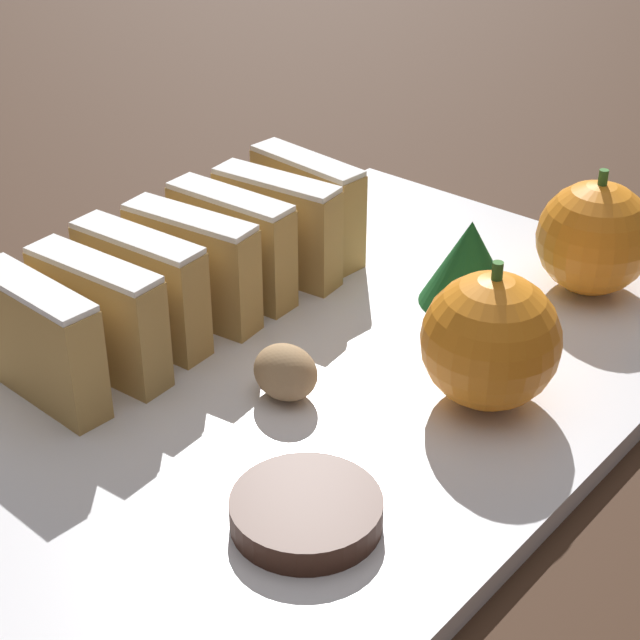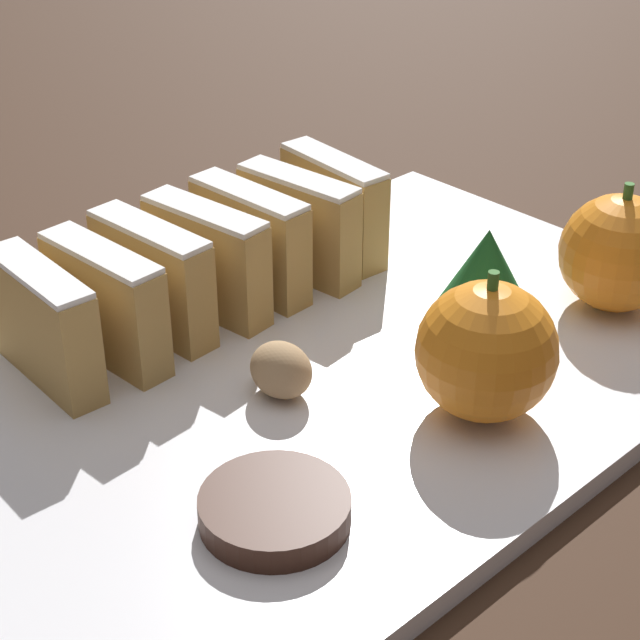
# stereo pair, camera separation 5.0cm
# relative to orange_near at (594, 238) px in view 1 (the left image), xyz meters

# --- Properties ---
(ground_plane) EXTENTS (6.00, 6.00, 0.00)m
(ground_plane) POSITION_rel_orange_near_xyz_m (-0.06, -0.16, -0.04)
(ground_plane) COLOR #382316
(serving_platter) EXTENTS (0.28, 0.44, 0.01)m
(serving_platter) POSITION_rel_orange_near_xyz_m (-0.06, -0.16, -0.04)
(serving_platter) COLOR white
(serving_platter) RESTS_ON ground_plane
(stollen_slice_front) EXTENTS (0.08, 0.02, 0.06)m
(stollen_slice_front) POSITION_rel_orange_near_xyz_m (-0.15, -0.26, -0.00)
(stollen_slice_front) COLOR tan
(stollen_slice_front) RESTS_ON serving_platter
(stollen_slice_second) EXTENTS (0.08, 0.02, 0.06)m
(stollen_slice_second) POSITION_rel_orange_near_xyz_m (-0.14, -0.22, -0.00)
(stollen_slice_second) COLOR tan
(stollen_slice_second) RESTS_ON serving_platter
(stollen_slice_third) EXTENTS (0.08, 0.02, 0.06)m
(stollen_slice_third) POSITION_rel_orange_near_xyz_m (-0.15, -0.19, -0.00)
(stollen_slice_third) COLOR tan
(stollen_slice_third) RESTS_ON serving_platter
(stollen_slice_fourth) EXTENTS (0.08, 0.03, 0.06)m
(stollen_slice_fourth) POSITION_rel_orange_near_xyz_m (-0.15, -0.16, -0.00)
(stollen_slice_fourth) COLOR tan
(stollen_slice_fourth) RESTS_ON serving_platter
(stollen_slice_fifth) EXTENTS (0.08, 0.02, 0.06)m
(stollen_slice_fifth) POSITION_rel_orange_near_xyz_m (-0.15, -0.13, -0.00)
(stollen_slice_fifth) COLOR tan
(stollen_slice_fifth) RESTS_ON serving_platter
(stollen_slice_sixth) EXTENTS (0.08, 0.03, 0.06)m
(stollen_slice_sixth) POSITION_rel_orange_near_xyz_m (-0.14, -0.10, -0.00)
(stollen_slice_sixth) COLOR tan
(stollen_slice_sixth) RESTS_ON serving_platter
(stollen_slice_back) EXTENTS (0.08, 0.03, 0.06)m
(stollen_slice_back) POSITION_rel_orange_near_xyz_m (-0.15, -0.06, -0.00)
(stollen_slice_back) COLOR tan
(stollen_slice_back) RESTS_ON serving_platter
(orange_near) EXTENTS (0.06, 0.06, 0.07)m
(orange_near) POSITION_rel_orange_near_xyz_m (0.00, 0.00, 0.00)
(orange_near) COLOR orange
(orange_near) RESTS_ON serving_platter
(orange_far) EXTENTS (0.06, 0.06, 0.07)m
(orange_far) POSITION_rel_orange_near_xyz_m (0.01, -0.13, 0.00)
(orange_far) COLOR orange
(orange_far) RESTS_ON serving_platter
(walnut) EXTENTS (0.03, 0.03, 0.03)m
(walnut) POSITION_rel_orange_near_xyz_m (-0.06, -0.18, -0.02)
(walnut) COLOR tan
(walnut) RESTS_ON serving_platter
(chocolate_cookie) EXTENTS (0.06, 0.06, 0.01)m
(chocolate_cookie) POSITION_rel_orange_near_xyz_m (0.01, -0.25, -0.03)
(chocolate_cookie) COLOR #381E14
(chocolate_cookie) RESTS_ON serving_platter
(evergreen_sprig) EXTENTS (0.05, 0.05, 0.05)m
(evergreen_sprig) POSITION_rel_orange_near_xyz_m (-0.04, -0.06, -0.01)
(evergreen_sprig) COLOR #195623
(evergreen_sprig) RESTS_ON serving_platter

